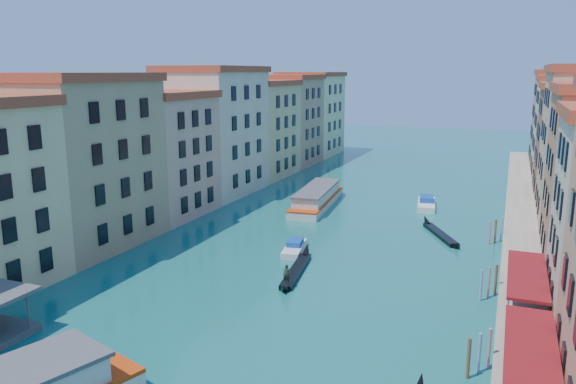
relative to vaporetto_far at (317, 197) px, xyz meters
name	(u,v)px	position (x,y,z in m)	size (l,w,h in m)	color
left_bank_palazzos	(195,139)	(-19.11, -3.51, 8.42)	(12.80, 128.40, 21.00)	#C0AF8A
quay	(520,226)	(28.89, -3.19, -0.79)	(4.00, 140.00, 1.00)	gray
restaurant_awnings	(532,362)	(29.08, -45.18, 1.70)	(3.20, 44.55, 3.12)	maroon
mooring_poles_right	(481,337)	(25.99, -39.39, 0.01)	(1.44, 54.24, 3.20)	brown
vaporetto_far	(317,197)	(0.00, 0.00, 0.00)	(6.21, 19.55, 2.86)	silver
gondola_fore	(296,269)	(7.57, -28.73, -0.85)	(2.93, 13.00, 2.60)	black
gondola_far	(440,233)	(19.48, -9.60, -0.92)	(6.61, 11.54, 1.77)	black
motorboat_mid	(295,247)	(4.88, -22.21, -0.79)	(3.05, 6.45, 1.28)	silver
motorboat_far	(426,203)	(15.74, 5.02, -0.66)	(3.48, 8.08, 1.62)	white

